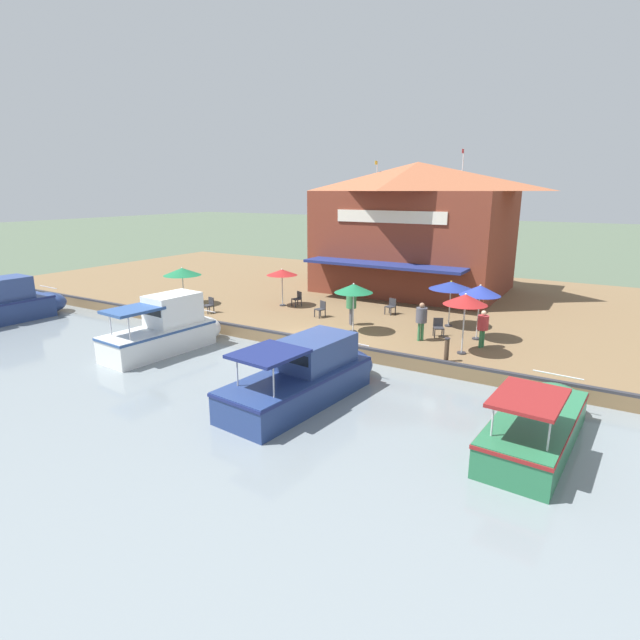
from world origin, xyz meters
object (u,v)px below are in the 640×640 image
patio_umbrella_back_row (354,288)px  motorboat_fourth_along (170,330)px  person_at_quay_edge (483,325)px  patio_umbrella_by_entrance (282,272)px  patio_umbrella_mid_patio_left (465,300)px  motorboat_nearest_quay (310,374)px  tree_downstream_bank (375,212)px  waterfront_restaurant (415,227)px  cafe_chair_far_corner_seat (391,306)px  cafe_chair_mid_patio (438,326)px  mooring_post (447,349)px  patio_umbrella_mid_patio_right (480,291)px  motorboat_mid_row (539,421)px  cafe_chair_back_row_seat (209,304)px  person_mid_patio (421,317)px  cafe_chair_facing_river (298,298)px  motorboat_far_downstream (1,306)px  patio_umbrella_near_quay_edge (182,272)px  person_near_entrance (351,303)px  patio_umbrella_far_corner (451,285)px  tree_upstream_bank (416,222)px

patio_umbrella_back_row → motorboat_fourth_along: bearing=-52.0°
person_at_quay_edge → motorboat_fourth_along: motorboat_fourth_along is taller
patio_umbrella_by_entrance → patio_umbrella_mid_patio_left: bearing=73.4°
motorboat_nearest_quay → tree_downstream_bank: (-20.57, -7.22, 4.65)m
waterfront_restaurant → cafe_chair_far_corner_seat: waterfront_restaurant is taller
cafe_chair_mid_patio → mooring_post: 3.46m
patio_umbrella_mid_patio_right → motorboat_mid_row: 8.58m
patio_umbrella_back_row → person_at_quay_edge: 5.91m
patio_umbrella_by_entrance → cafe_chair_mid_patio: patio_umbrella_by_entrance is taller
cafe_chair_far_corner_seat → cafe_chair_mid_patio: bearing=51.4°
mooring_post → motorboat_mid_row: bearing=46.0°
cafe_chair_far_corner_seat → cafe_chair_back_row_seat: 9.85m
person_mid_patio → tree_downstream_bank: size_ratio=0.25×
cafe_chair_facing_river → motorboat_mid_row: motorboat_mid_row is taller
tree_downstream_bank → motorboat_far_downstream: bearing=-31.4°
patio_umbrella_back_row → mooring_post: (1.82, 5.04, -1.61)m
patio_umbrella_near_quay_edge → person_near_entrance: size_ratio=1.25×
patio_umbrella_back_row → cafe_chair_mid_patio: size_ratio=2.76×
waterfront_restaurant → patio_umbrella_mid_patio_right: 11.79m
motorboat_far_downstream → cafe_chair_facing_river: bearing=126.6°
patio_umbrella_back_row → person_near_entrance: patio_umbrella_back_row is taller
patio_umbrella_near_quay_edge → patio_umbrella_far_corner: bearing=102.5°
motorboat_nearest_quay → motorboat_mid_row: motorboat_nearest_quay is taller
patio_umbrella_far_corner → cafe_chair_back_row_seat: patio_umbrella_far_corner is taller
patio_umbrella_back_row → person_at_quay_edge: size_ratio=1.45×
cafe_chair_facing_river → patio_umbrella_mid_patio_left: bearing=70.5°
patio_umbrella_near_quay_edge → patio_umbrella_back_row: (0.08, 11.13, 0.15)m
person_at_quay_edge → tree_upstream_bank: (-13.53, -8.18, 3.31)m
patio_umbrella_back_row → motorboat_mid_row: size_ratio=0.37×
cafe_chair_facing_river → motorboat_fourth_along: motorboat_fourth_along is taller
cafe_chair_mid_patio → tree_upstream_bank: size_ratio=0.13×
patio_umbrella_by_entrance → patio_umbrella_mid_patio_right: bearing=84.9°
patio_umbrella_near_quay_edge → motorboat_fourth_along: (5.24, 4.53, -1.55)m
person_near_entrance → tree_downstream_bank: size_ratio=0.26×
patio_umbrella_mid_patio_right → mooring_post: bearing=-3.9°
motorboat_nearest_quay → cafe_chair_far_corner_seat: bearing=-171.9°
patio_umbrella_far_corner → person_at_quay_edge: size_ratio=1.41×
cafe_chair_mid_patio → motorboat_mid_row: bearing=37.2°
patio_umbrella_mid_patio_left → motorboat_nearest_quay: bearing=-32.1°
waterfront_restaurant → motorboat_mid_row: size_ratio=1.88×
cafe_chair_back_row_seat → tree_downstream_bank: 15.75m
cafe_chair_far_corner_seat → cafe_chair_facing_river: (1.00, -5.37, 0.00)m
motorboat_far_downstream → mooring_post: 23.71m
mooring_post → patio_umbrella_by_entrance: bearing=-112.7°
person_mid_patio → patio_umbrella_far_corner: bearing=173.4°
cafe_chair_back_row_seat → cafe_chair_facing_river: bearing=139.8°
patio_umbrella_far_corner → patio_umbrella_mid_patio_left: 4.26m
waterfront_restaurant → person_mid_patio: (10.99, 4.58, -3.09)m
patio_umbrella_far_corner → patio_umbrella_back_row: (3.34, -3.55, 0.05)m
motorboat_fourth_along → tree_upstream_bank: bearing=167.8°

